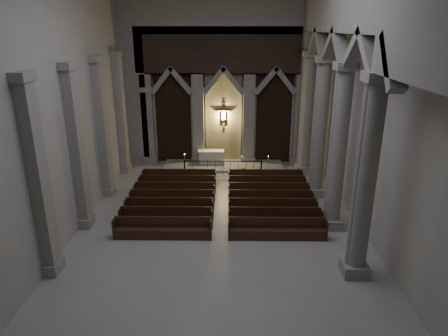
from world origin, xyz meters
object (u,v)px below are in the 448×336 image
object	(u,v)px
candle_stand_left	(185,167)
candle_stand_right	(268,169)
altar_rail	(223,165)
worshipper	(244,176)
pews	(221,202)
altar	(211,157)

from	to	relation	value
candle_stand_left	candle_stand_right	bearing A→B (deg)	-3.71
altar_rail	candle_stand_right	world-z (taller)	candle_stand_right
candle_stand_right	worshipper	size ratio (longest dim) A/B	1.19
candle_stand_right	worshipper	world-z (taller)	candle_stand_right
pews	worshipper	size ratio (longest dim) A/B	9.35
candle_stand_right	pews	xyz separation A→B (m)	(-3.05, -5.51, -0.01)
altar	candle_stand_right	distance (m)	4.32
altar	candle_stand_left	world-z (taller)	candle_stand_left
candle_stand_right	worshipper	distance (m)	2.59
altar_rail	pews	xyz separation A→B (m)	(0.00, -5.25, -0.35)
candle_stand_right	worshipper	bearing A→B (deg)	-131.38
altar	candle_stand_right	world-z (taller)	candle_stand_right
altar_rail	candle_stand_left	bearing A→B (deg)	166.60
altar_rail	candle_stand_left	size ratio (longest dim) A/B	4.06
altar	altar_rail	size ratio (longest dim) A/B	0.36
altar	pews	distance (m)	7.35
candle_stand_left	pews	world-z (taller)	candle_stand_left
candle_stand_right	pews	size ratio (longest dim) A/B	0.13
candle_stand_right	pews	bearing A→B (deg)	-119.01
worshipper	altar_rail	bearing A→B (deg)	118.21
pews	candle_stand_right	bearing A→B (deg)	60.99
candle_stand_left	worshipper	distance (m)	4.60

